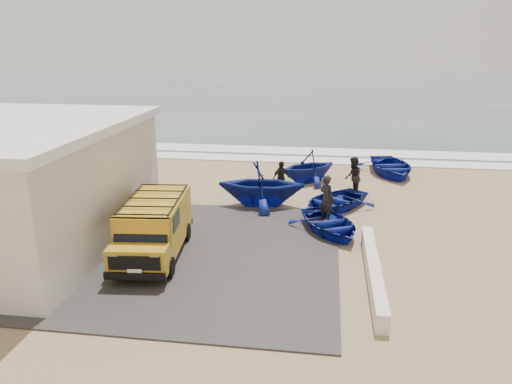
{
  "coord_description": "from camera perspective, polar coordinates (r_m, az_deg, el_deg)",
  "views": [
    {
      "loc": [
        3.46,
        -16.91,
        6.95
      ],
      "look_at": [
        0.8,
        1.48,
        1.2
      ],
      "focal_mm": 35.0,
      "sensor_mm": 36.0,
      "label": 1
    }
  ],
  "objects": [
    {
      "name": "van",
      "position": [
        16.74,
        -11.6,
        -3.8
      ],
      "size": [
        2.22,
        4.71,
        1.95
      ],
      "rotation": [
        0.0,
        0.0,
        0.1
      ],
      "color": "gold",
      "rests_on": "ground"
    },
    {
      "name": "fisherman_middle",
      "position": [
        22.85,
        11.01,
        1.62
      ],
      "size": [
        0.75,
        0.94,
        1.88
      ],
      "primitive_type": "imported",
      "rotation": [
        0.0,
        0.0,
        -1.61
      ],
      "color": "black",
      "rests_on": "ground"
    },
    {
      "name": "slab",
      "position": [
        17.32,
        -10.97,
        -6.71
      ],
      "size": [
        12.0,
        10.0,
        0.05
      ],
      "primitive_type": "cube",
      "color": "#383533",
      "rests_on": "ground"
    },
    {
      "name": "fisherman_back",
      "position": [
        22.99,
        2.86,
        1.63
      ],
      "size": [
        0.92,
        0.93,
        1.58
      ],
      "primitive_type": "imported",
      "rotation": [
        0.0,
        0.0,
        0.8
      ],
      "color": "black",
      "rests_on": "ground"
    },
    {
      "name": "boat_far_right",
      "position": [
        27.41,
        15.12,
        2.84
      ],
      "size": [
        3.69,
        4.67,
        0.87
      ],
      "primitive_type": "imported",
      "rotation": [
        0.0,
        0.0,
        0.18
      ],
      "color": "navy",
      "rests_on": "ground"
    },
    {
      "name": "boat_far_left",
      "position": [
        25.06,
        5.98,
        2.95
      ],
      "size": [
        4.12,
        4.06,
        1.65
      ],
      "primitive_type": "imported",
      "rotation": [
        0.0,
        0.0,
        -0.89
      ],
      "color": "navy",
      "rests_on": "ground"
    },
    {
      "name": "surf_wash",
      "position": [
        32.35,
        1.9,
        4.81
      ],
      "size": [
        180.0,
        2.2,
        0.04
      ],
      "primitive_type": "cube",
      "color": "white",
      "rests_on": "ground"
    },
    {
      "name": "boat_near_left",
      "position": [
        18.72,
        8.42,
        -3.63
      ],
      "size": [
        3.68,
        4.13,
        0.71
      ],
      "primitive_type": "imported",
      "rotation": [
        0.0,
        0.0,
        0.46
      ],
      "color": "navy",
      "rests_on": "ground"
    },
    {
      "name": "boat_mid_left",
      "position": [
        21.39,
        0.63,
        0.96
      ],
      "size": [
        3.9,
        3.43,
        1.94
      ],
      "primitive_type": "imported",
      "rotation": [
        0.0,
        0.0,
        1.64
      ],
      "color": "navy",
      "rests_on": "ground"
    },
    {
      "name": "fisherman_front",
      "position": [
        19.61,
        8.07,
        -0.78
      ],
      "size": [
        0.82,
        0.82,
        1.91
      ],
      "primitive_type": "imported",
      "rotation": [
        0.0,
        0.0,
        2.36
      ],
      "color": "black",
      "rests_on": "ground"
    },
    {
      "name": "boat_near_right",
      "position": [
        21.35,
        8.88,
        -0.97
      ],
      "size": [
        4.22,
        4.39,
        0.74
      ],
      "primitive_type": "imported",
      "rotation": [
        0.0,
        0.0,
        -0.67
      ],
      "color": "navy",
      "rests_on": "ground"
    },
    {
      "name": "ocean",
      "position": [
        73.32,
        5.6,
        11.67
      ],
      "size": [
        180.0,
        88.0,
        0.01
      ],
      "primitive_type": "cube",
      "color": "#385166",
      "rests_on": "ground"
    },
    {
      "name": "surf_line",
      "position": [
        29.92,
        1.36,
        3.81
      ],
      "size": [
        180.0,
        1.6,
        0.06
      ],
      "primitive_type": "cube",
      "color": "white",
      "rests_on": "ground"
    },
    {
      "name": "parapet",
      "position": [
        15.5,
        13.26,
        -8.8
      ],
      "size": [
        0.35,
        6.0,
        0.55
      ],
      "primitive_type": "cube",
      "color": "silver",
      "rests_on": "ground"
    },
    {
      "name": "building",
      "position": [
        19.11,
        -27.14,
        0.76
      ],
      "size": [
        8.4,
        9.4,
        4.3
      ],
      "color": "silver",
      "rests_on": "ground"
    },
    {
      "name": "ground",
      "position": [
        18.6,
        -3.11,
        -4.77
      ],
      "size": [
        160.0,
        160.0,
        0.0
      ],
      "primitive_type": "plane",
      "color": "#9B825A"
    }
  ]
}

